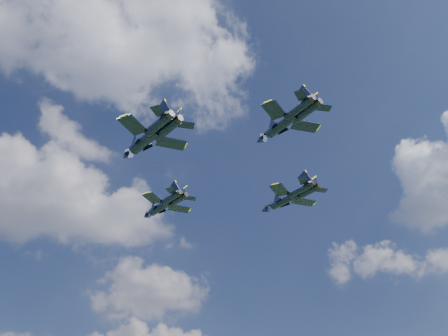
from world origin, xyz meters
TOP-DOWN VIEW (x-y plane):
  - jet_lead at (-15.09, 14.70)m, footprint 11.04×15.14m
  - jet_left at (-21.81, -5.49)m, footprint 12.99×17.86m
  - jet_right at (9.08, 4.89)m, footprint 11.87×16.32m
  - jet_slot at (-0.97, -18.33)m, footprint 11.27×15.55m

SIDE VIEW (x-z plane):
  - jet_lead at x=-15.09m, z-range 52.84..56.46m
  - jet_slot at x=-0.97m, z-range 53.10..56.78m
  - jet_right at x=9.08m, z-range 53.02..56.91m
  - jet_left at x=-21.81m, z-range 54.20..58.46m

